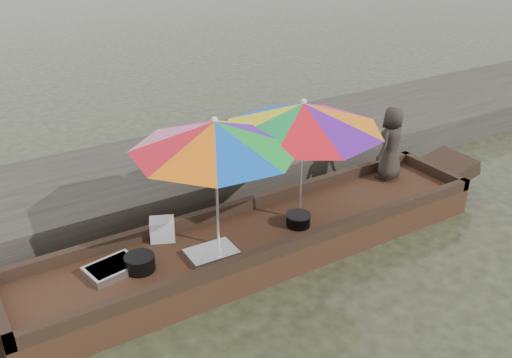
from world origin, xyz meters
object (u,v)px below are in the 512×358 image
tray_scallop (211,253)px  umbrella_bow (217,184)px  cooking_pot (140,263)px  vendor (391,143)px  boat_hull (260,243)px  umbrella_stern (301,161)px  tray_crayfish (112,269)px  supply_bag (162,229)px  charcoal_grill (298,220)px

tray_scallop → umbrella_bow: size_ratio=0.29×
cooking_pot → vendor: vendor is taller
vendor → boat_hull: bearing=-12.0°
boat_hull → umbrella_stern: size_ratio=3.14×
vendor → umbrella_bow: (-2.91, -0.28, 0.24)m
umbrella_bow → vendor: bearing=5.6°
cooking_pot → vendor: size_ratio=0.31×
cooking_pot → umbrella_stern: size_ratio=0.17×
boat_hull → umbrella_bow: (-0.57, 0.00, 0.95)m
vendor → umbrella_stern: 1.80m
tray_crayfish → umbrella_stern: 2.48m
tray_scallop → umbrella_stern: bearing=6.8°
supply_bag → umbrella_bow: 0.93m
boat_hull → supply_bag: supply_bag is taller
cooking_pot → tray_crayfish: (-0.27, 0.11, -0.04)m
boat_hull → vendor: size_ratio=5.66×
umbrella_bow → tray_scallop: bearing=-138.2°
charcoal_grill → tray_crayfish: bearing=173.7°
cooking_pot → umbrella_stern: 2.21m
supply_bag → vendor: size_ratio=0.26×
boat_hull → tray_crayfish: bearing=176.4°
tray_scallop → tray_crayfish: bearing=165.4°
umbrella_stern → charcoal_grill: bearing=-131.1°
tray_crayfish → umbrella_bow: (1.22, -0.11, 0.73)m
cooking_pot → charcoal_grill: 1.99m
vendor → supply_bag: bearing=-21.7°
boat_hull → tray_scallop: tray_scallop is taller
tray_scallop → vendor: bearing=8.1°
tray_crayfish → umbrella_bow: umbrella_bow is taller
boat_hull → tray_crayfish: tray_crayfish is taller
cooking_pot → supply_bag: size_ratio=1.17×
cooking_pot → charcoal_grill: cooking_pot is taller
vendor → umbrella_bow: umbrella_bow is taller
tray_crayfish → charcoal_grill: size_ratio=1.86×
boat_hull → umbrella_bow: umbrella_bow is taller
tray_scallop → supply_bag: bearing=117.7°
cooking_pot → vendor: 3.90m
boat_hull → charcoal_grill: (0.46, -0.13, 0.24)m
vendor → umbrella_stern: size_ratio=0.56×
tray_crayfish → charcoal_grill: 2.27m
boat_hull → cooking_pot: (-1.53, 0.00, 0.26)m
boat_hull → charcoal_grill: bearing=-16.3°
cooking_pot → umbrella_bow: umbrella_bow is taller
charcoal_grill → vendor: size_ratio=0.28×
umbrella_bow → umbrella_stern: same height
supply_bag → umbrella_stern: 1.82m
tray_crayfish → charcoal_grill: charcoal_grill is taller
tray_scallop → supply_bag: supply_bag is taller
tray_crayfish → umbrella_stern: (2.37, -0.11, 0.73)m
boat_hull → tray_crayfish: 1.81m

